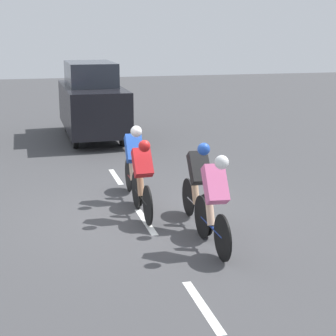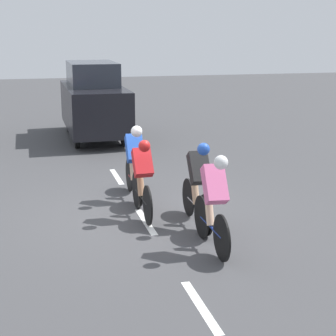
{
  "view_description": "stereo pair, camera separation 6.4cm",
  "coord_description": "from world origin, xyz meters",
  "px_view_note": "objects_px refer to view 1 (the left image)",
  "views": [
    {
      "loc": [
        1.99,
        9.59,
        3.29
      ],
      "look_at": [
        -0.4,
        0.46,
        0.95
      ],
      "focal_mm": 60.0,
      "sensor_mm": 36.0,
      "label": 1
    },
    {
      "loc": [
        1.93,
        9.6,
        3.29
      ],
      "look_at": [
        -0.4,
        0.46,
        0.95
      ],
      "focal_mm": 60.0,
      "sensor_mm": 36.0,
      "label": 2
    }
  ],
  "objects_px": {
    "support_car": "(92,101)",
    "cyclist_pink": "(214,200)",
    "cyclist_red": "(142,177)",
    "cyclist_black": "(198,182)",
    "cyclist_blue": "(134,161)"
  },
  "relations": [
    {
      "from": "support_car",
      "to": "cyclist_pink",
      "type": "bearing_deg",
      "value": 93.65
    },
    {
      "from": "cyclist_pink",
      "to": "cyclist_red",
      "type": "height_order",
      "value": "cyclist_pink"
    },
    {
      "from": "cyclist_pink",
      "to": "support_car",
      "type": "distance_m",
      "value": 9.63
    },
    {
      "from": "cyclist_black",
      "to": "cyclist_red",
      "type": "bearing_deg",
      "value": -40.55
    },
    {
      "from": "cyclist_pink",
      "to": "cyclist_red",
      "type": "relative_size",
      "value": 0.98
    },
    {
      "from": "cyclist_red",
      "to": "cyclist_blue",
      "type": "bearing_deg",
      "value": -93.98
    },
    {
      "from": "support_car",
      "to": "cyclist_black",
      "type": "bearing_deg",
      "value": 94.8
    },
    {
      "from": "cyclist_blue",
      "to": "cyclist_pink",
      "type": "distance_m",
      "value": 2.97
    },
    {
      "from": "cyclist_black",
      "to": "cyclist_red",
      "type": "height_order",
      "value": "cyclist_black"
    },
    {
      "from": "cyclist_black",
      "to": "support_car",
      "type": "xyz_separation_m",
      "value": [
        0.71,
        -8.52,
        0.37
      ]
    },
    {
      "from": "cyclist_black",
      "to": "support_car",
      "type": "distance_m",
      "value": 8.55
    },
    {
      "from": "cyclist_blue",
      "to": "cyclist_pink",
      "type": "height_order",
      "value": "cyclist_pink"
    },
    {
      "from": "cyclist_blue",
      "to": "cyclist_pink",
      "type": "xyz_separation_m",
      "value": [
        -0.65,
        2.9,
        0.01
      ]
    },
    {
      "from": "cyclist_pink",
      "to": "cyclist_red",
      "type": "bearing_deg",
      "value": -68.09
    },
    {
      "from": "cyclist_red",
      "to": "support_car",
      "type": "relative_size",
      "value": 0.38
    }
  ]
}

